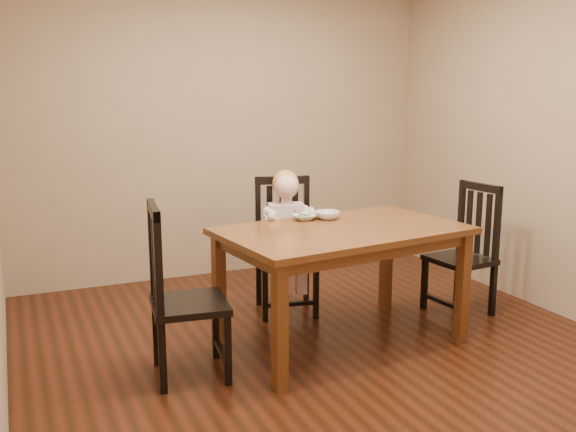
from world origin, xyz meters
name	(u,v)px	position (x,y,z in m)	size (l,w,h in m)	color
room	(322,152)	(0.00, 0.00, 1.35)	(4.01, 4.01, 2.71)	#441B0E
dining_table	(342,241)	(0.17, 0.01, 0.73)	(1.75, 1.19, 0.82)	#4F3012
chair_child	(285,248)	(0.08, 0.78, 0.51)	(0.55, 0.53, 1.06)	black
chair_left	(180,295)	(-1.00, -0.08, 0.52)	(0.50, 0.52, 1.09)	black
chair_right	(465,252)	(1.35, 0.16, 0.49)	(0.46, 0.48, 1.03)	black
toddler	(286,229)	(0.06, 0.73, 0.67)	(0.36, 0.45, 0.62)	silver
bowl_peas	(304,217)	(0.04, 0.35, 0.84)	(0.16, 0.16, 0.04)	silver
bowl_veg	(328,215)	(0.21, 0.32, 0.85)	(0.18, 0.18, 0.06)	silver
fork	(301,215)	(0.00, 0.33, 0.87)	(0.09, 0.10, 0.05)	silver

